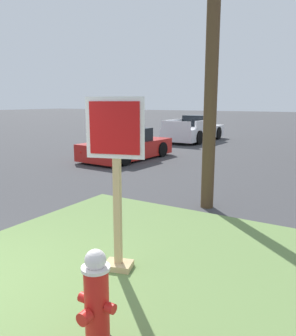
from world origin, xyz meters
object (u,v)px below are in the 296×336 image
at_px(fire_hydrant, 97,304).
at_px(parked_sedan_red, 126,146).
at_px(manhole_cover, 55,220).
at_px(pickup_truck_white, 195,130).
at_px(stop_sign, 117,188).

xyz_separation_m(fire_hydrant, parked_sedan_red, (-6.00, 9.02, 0.00)).
bearing_deg(manhole_cover, pickup_truck_white, 102.75).
bearing_deg(manhole_cover, parked_sedan_red, 113.88).
bearing_deg(fire_hydrant, pickup_truck_white, 110.75).
distance_m(fire_hydrant, manhole_cover, 3.90).
bearing_deg(stop_sign, parked_sedan_red, 124.30).
relative_size(manhole_cover, parked_sedan_red, 0.17).
height_order(stop_sign, parked_sedan_red, stop_sign).
height_order(fire_hydrant, parked_sedan_red, parked_sedan_red).
height_order(stop_sign, manhole_cover, stop_sign).
bearing_deg(pickup_truck_white, parked_sedan_red, -88.13).
xyz_separation_m(fire_hydrant, pickup_truck_white, (-6.24, 16.47, 0.08)).
bearing_deg(parked_sedan_red, fire_hydrant, -56.39).
distance_m(fire_hydrant, pickup_truck_white, 17.61).
relative_size(fire_hydrant, stop_sign, 0.43).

